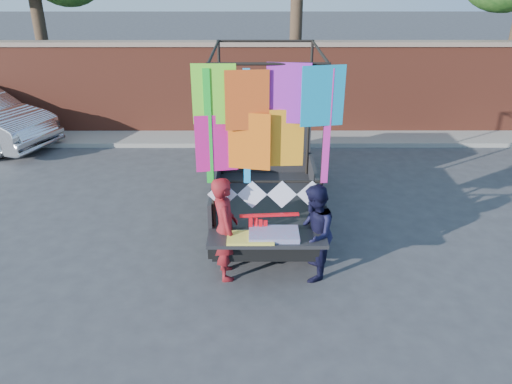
{
  "coord_description": "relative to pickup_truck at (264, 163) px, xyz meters",
  "views": [
    {
      "loc": [
        -0.2,
        -7.05,
        4.63
      ],
      "look_at": [
        -0.19,
        0.24,
        1.22
      ],
      "focal_mm": 35.0,
      "sensor_mm": 36.0,
      "label": 1
    }
  ],
  "objects": [
    {
      "name": "pickup_truck",
      "position": [
        0.0,
        0.0,
        0.0
      ],
      "size": [
        2.13,
        5.34,
        3.36
      ],
      "color": "black",
      "rests_on": "ground"
    },
    {
      "name": "curb",
      "position": [
        0.02,
        3.86,
        -0.79
      ],
      "size": [
        30.0,
        1.2,
        0.12
      ],
      "primitive_type": "cube",
      "color": "gray",
      "rests_on": "ground"
    },
    {
      "name": "woman",
      "position": [
        -0.65,
        -2.75,
        0.01
      ],
      "size": [
        0.53,
        0.69,
        1.7
      ],
      "primitive_type": "imported",
      "rotation": [
        0.0,
        0.0,
        1.78
      ],
      "color": "maroon",
      "rests_on": "ground"
    },
    {
      "name": "ground",
      "position": [
        0.02,
        -2.44,
        -0.85
      ],
      "size": [
        90.0,
        90.0,
        0.0
      ],
      "primitive_type": "plane",
      "color": "#38383A",
      "rests_on": "ground"
    },
    {
      "name": "streamer_bundle",
      "position": [
        -0.06,
        -2.78,
        0.07
      ],
      "size": [
        0.91,
        0.11,
        0.63
      ],
      "color": "#F70D17",
      "rests_on": "ground"
    },
    {
      "name": "brick_wall",
      "position": [
        0.02,
        4.56,
        0.48
      ],
      "size": [
        30.0,
        0.45,
        2.61
      ],
      "color": "brown",
      "rests_on": "ground"
    },
    {
      "name": "man",
      "position": [
        0.72,
        -2.79,
        -0.06
      ],
      "size": [
        0.7,
        0.84,
        1.58
      ],
      "primitive_type": "imported",
      "rotation": [
        0.0,
        0.0,
        -1.71
      ],
      "color": "black",
      "rests_on": "ground"
    }
  ]
}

